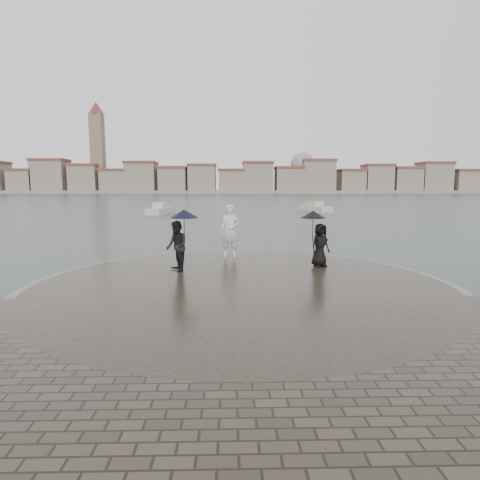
{
  "coord_description": "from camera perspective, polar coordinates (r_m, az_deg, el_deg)",
  "views": [
    {
      "loc": [
        -0.3,
        -7.88,
        3.17
      ],
      "look_at": [
        0.0,
        4.8,
        1.45
      ],
      "focal_mm": 30.0,
      "sensor_mm": 36.0,
      "label": 1
    }
  ],
  "objects": [
    {
      "name": "ground",
      "position": [
        8.5,
        0.79,
        -14.18
      ],
      "size": [
        400.0,
        400.0,
        0.0
      ],
      "primitive_type": "plane",
      "color": "#2B3835",
      "rests_on": "ground"
    },
    {
      "name": "kerb_ring",
      "position": [
        11.78,
        0.15,
        -7.09
      ],
      "size": [
        12.5,
        12.5,
        0.32
      ],
      "primitive_type": "cylinder",
      "color": "gray",
      "rests_on": "ground"
    },
    {
      "name": "boats",
      "position": [
        47.41,
        0.12,
        4.36
      ],
      "size": [
        21.29,
        9.11,
        1.5
      ],
      "color": "beige",
      "rests_on": "ground"
    },
    {
      "name": "statue",
      "position": [
        15.81,
        -1.42,
        1.3
      ],
      "size": [
        0.78,
        0.53,
        2.08
      ],
      "primitive_type": "imported",
      "rotation": [
        0.0,
        0.0,
        -0.04
      ],
      "color": "silver",
      "rests_on": "quay_tip"
    },
    {
      "name": "far_skyline",
      "position": [
        168.71,
        -3.43,
        8.55
      ],
      "size": [
        260.0,
        20.0,
        37.0
      ],
      "color": "gray",
      "rests_on": "ground"
    },
    {
      "name": "visitor_right",
      "position": [
        14.23,
        11.03,
        0.55
      ],
      "size": [
        1.15,
        0.95,
        1.95
      ],
      "color": "black",
      "rests_on": "quay_tip"
    },
    {
      "name": "quay_tip",
      "position": [
        11.77,
        0.15,
        -6.99
      ],
      "size": [
        11.9,
        11.9,
        0.36
      ],
      "primitive_type": "cylinder",
      "color": "#2D261E",
      "rests_on": "ground"
    },
    {
      "name": "visitor_left",
      "position": [
        13.34,
        -8.75,
        0.23
      ],
      "size": [
        1.2,
        1.09,
        2.04
      ],
      "color": "black",
      "rests_on": "quay_tip"
    }
  ]
}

